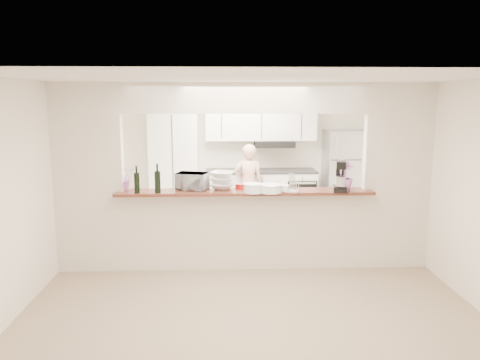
{
  "coord_description": "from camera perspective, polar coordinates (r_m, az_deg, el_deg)",
  "views": [
    {
      "loc": [
        -0.31,
        -6.12,
        2.3
      ],
      "look_at": [
        -0.05,
        0.3,
        1.17
      ],
      "focal_mm": 35.0,
      "sensor_mm": 36.0,
      "label": 1
    }
  ],
  "objects": [
    {
      "name": "flower_right",
      "position": [
        6.28,
        12.57,
        0.55
      ],
      "size": [
        0.31,
        0.31,
        0.42
      ],
      "primitive_type": "imported",
      "rotation": [
        0.0,
        0.0,
        0.43
      ],
      "color": "#C169C3",
      "rests_on": "bar_counter"
    },
    {
      "name": "stand_mixer",
      "position": [
        6.27,
        12.15,
        0.29
      ],
      "size": [
        0.23,
        0.3,
        0.4
      ],
      "color": "black",
      "rests_on": "bar_counter"
    },
    {
      "name": "kitchen_cabinets",
      "position": [
        8.95,
        -1.49,
        1.44
      ],
      "size": [
        3.15,
        0.62,
        2.25
      ],
      "color": "white",
      "rests_on": "floor"
    },
    {
      "name": "plate_stack_a",
      "position": [
        6.06,
        1.6,
        -0.99
      ],
      "size": [
        0.25,
        0.25,
        0.12
      ],
      "color": "white",
      "rests_on": "bar_counter"
    },
    {
      "name": "wine_bottle_a",
      "position": [
        6.12,
        -10.02,
        -0.17
      ],
      "size": [
        0.08,
        0.08,
        0.38
      ],
      "color": "black",
      "rests_on": "bar_counter"
    },
    {
      "name": "utensil_caddy",
      "position": [
        6.14,
        5.93,
        -0.47
      ],
      "size": [
        0.3,
        0.24,
        0.25
      ],
      "color": "silver",
      "rests_on": "bar_counter"
    },
    {
      "name": "partition",
      "position": [
        6.18,
        0.58,
        2.37
      ],
      "size": [
        5.0,
        0.15,
        2.5
      ],
      "color": "silver",
      "rests_on": "floor"
    },
    {
      "name": "plate_stack_b",
      "position": [
        6.08,
        3.76,
        -1.03
      ],
      "size": [
        0.3,
        0.3,
        0.1
      ],
      "color": "white",
      "rests_on": "bar_counter"
    },
    {
      "name": "refrigerator",
      "position": [
        9.2,
        12.59,
        0.66
      ],
      "size": [
        0.75,
        0.7,
        1.7
      ],
      "primitive_type": "cube",
      "color": "#9E9EA2",
      "rests_on": "floor"
    },
    {
      "name": "bar_counter",
      "position": [
        6.36,
        0.56,
        -5.75
      ],
      "size": [
        3.4,
        0.38,
        1.09
      ],
      "color": "silver",
      "rests_on": "floor"
    },
    {
      "name": "toaster_oven",
      "position": [
        6.28,
        -5.84,
        -0.14
      ],
      "size": [
        0.47,
        0.38,
        0.23
      ],
      "primitive_type": "imported",
      "rotation": [
        0.0,
        0.0,
        -0.29
      ],
      "color": "#ACABB0",
      "rests_on": "bar_counter"
    },
    {
      "name": "person",
      "position": [
        8.54,
        1.04,
        -0.57
      ],
      "size": [
        0.55,
        0.37,
        1.48
      ],
      "primitive_type": "imported",
      "rotation": [
        0.0,
        0.0,
        3.11
      ],
      "color": "tan",
      "rests_on": "floor"
    },
    {
      "name": "wine_bottle_b",
      "position": [
        6.17,
        -12.46,
        -0.28
      ],
      "size": [
        0.07,
        0.07,
        0.35
      ],
      "color": "black",
      "rests_on": "bar_counter"
    },
    {
      "name": "tan_bowl",
      "position": [
        6.35,
        4.14,
        -0.75
      ],
      "size": [
        0.14,
        0.14,
        0.06
      ],
      "primitive_type": "cylinder",
      "color": "tan",
      "rests_on": "bar_counter"
    },
    {
      "name": "red_bowl",
      "position": [
        6.32,
        0.08,
        -0.76
      ],
      "size": [
        0.15,
        0.15,
        0.07
      ],
      "primitive_type": "cylinder",
      "color": "maroon",
      "rests_on": "bar_counter"
    },
    {
      "name": "flower_left",
      "position": [
        6.4,
        -13.92,
        0.13
      ],
      "size": [
        0.34,
        0.32,
        0.3
      ],
      "primitive_type": "imported",
      "rotation": [
        0.0,
        0.0,
        0.41
      ],
      "color": "pink",
      "rests_on": "bar_counter"
    },
    {
      "name": "serving_bowls",
      "position": [
        6.27,
        -2.19,
        -0.09
      ],
      "size": [
        0.41,
        0.41,
        0.23
      ],
      "primitive_type": "imported",
      "rotation": [
        0.0,
        0.0,
        -0.37
      ],
      "color": "silver",
      "rests_on": "bar_counter"
    },
    {
      "name": "floor",
      "position": [
        6.55,
        0.55,
        -10.6
      ],
      "size": [
        6.0,
        6.0,
        0.0
      ],
      "primitive_type": "plane",
      "color": "tan",
      "rests_on": "ground"
    },
    {
      "name": "tile_overlay",
      "position": [
        8.01,
        0.0,
        -6.67
      ],
      "size": [
        5.0,
        2.9,
        0.01
      ],
      "primitive_type": "cube",
      "color": "silver",
      "rests_on": "floor"
    }
  ]
}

